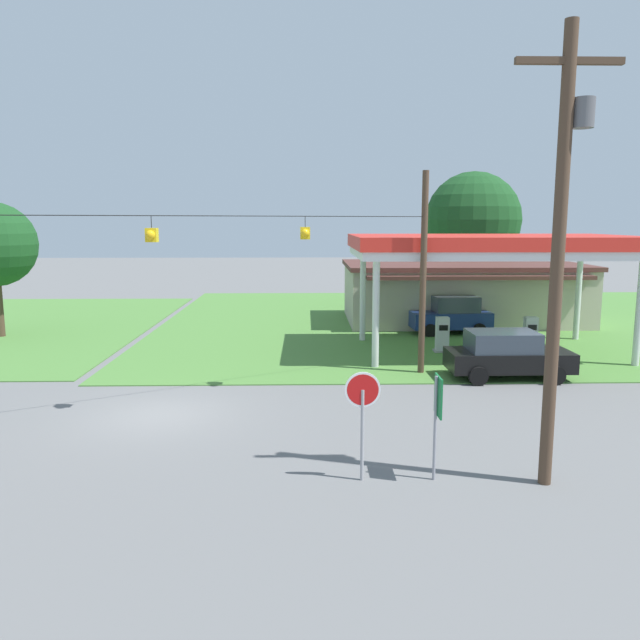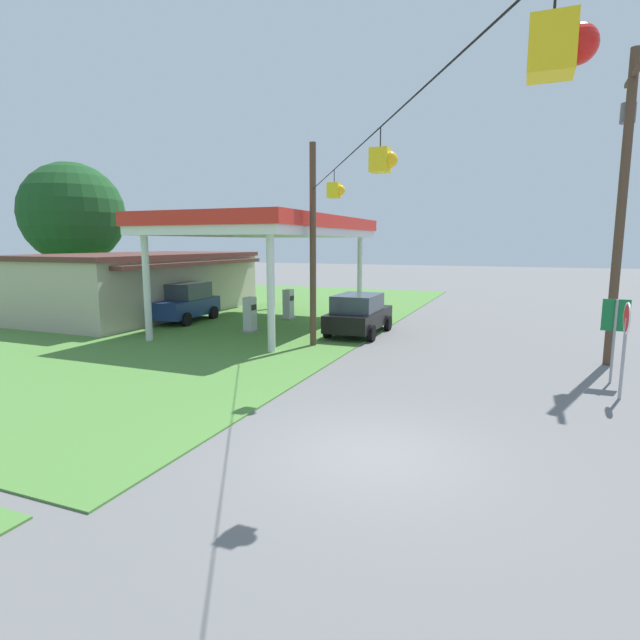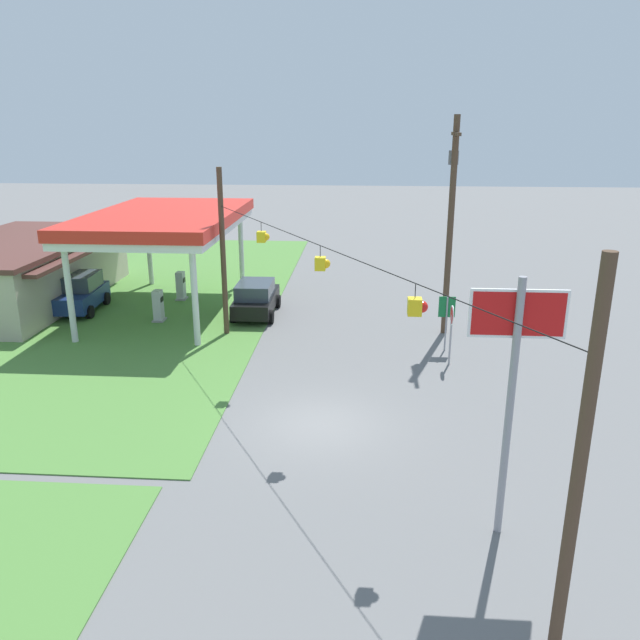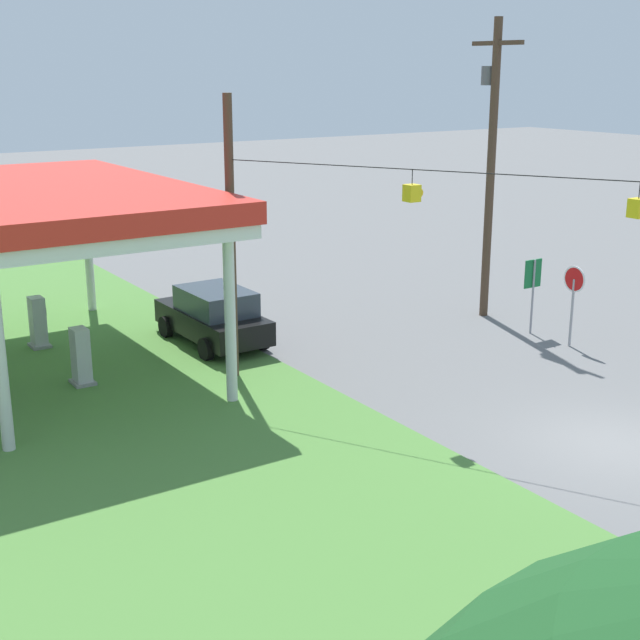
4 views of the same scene
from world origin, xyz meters
name	(u,v)px [view 2 (image 2 of 4)]	position (x,y,z in m)	size (l,w,h in m)	color
ground_plane	(375,455)	(0.00, 0.00, 0.00)	(160.00, 160.00, 0.00)	slate
grass_verge_station_corner	(156,311)	(14.39, 17.33, 0.02)	(36.00, 28.00, 0.04)	#4C7F38
gas_station_canopy	(269,228)	(12.39, 8.73, 4.65)	(11.86, 6.99, 5.15)	silver
gas_station_store	(143,284)	(13.39, 17.31, 1.70)	(13.34, 7.89, 3.37)	#B2A893
fuel_pump_near	(250,316)	(10.43, 8.73, 0.75)	(0.71, 0.56, 1.58)	gray
fuel_pump_far	(288,306)	(14.35, 8.73, 0.75)	(0.71, 0.56, 1.58)	gray
car_at_pumps_front	(359,314)	(11.80, 4.12, 0.91)	(4.50, 2.15, 1.77)	black
car_at_pumps_rear	(185,302)	(11.90, 13.36, 0.99)	(4.15, 2.32, 1.96)	navy
stop_sign_roadside	(626,329)	(5.66, -4.86, 1.81)	(0.80, 0.08, 2.50)	#99999E
route_sign	(615,324)	(7.32, -4.87, 1.71)	(0.10, 0.70, 2.40)	gray
utility_pole_main	(622,195)	(9.76, -5.12, 5.45)	(2.20, 0.44, 9.75)	#4C3828
signal_span_gantry	(379,235)	(0.00, -0.01, 4.10)	(17.85, 10.24, 7.59)	#4C3828
tree_behind_station	(72,214)	(15.97, 25.09, 5.82)	(6.54, 6.54, 9.10)	#4C3828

